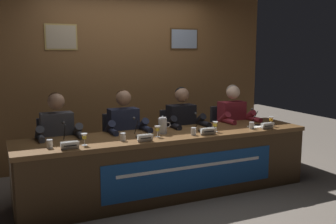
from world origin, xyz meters
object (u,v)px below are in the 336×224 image
(chair_far_left, at_px, (57,157))
(document_stack_far_right, at_px, (257,126))
(juice_glass_far_left, at_px, (84,137))
(panelist_center_left, at_px, (126,132))
(juice_glass_center_right, at_px, (215,125))
(microphone_center_right, at_px, (199,125))
(panelist_far_left, at_px, (59,138))
(water_cup_far_right, at_px, (252,126))
(chair_center_left, at_px, (121,150))
(conference_table, at_px, (172,154))
(panelist_far_right, at_px, (235,122))
(nameplate_far_right, at_px, (268,126))
(nameplate_center_right, at_px, (208,131))
(juice_glass_far_right, at_px, (271,119))
(nameplate_far_left, at_px, (70,145))
(chair_far_right, at_px, (226,138))
(water_pitcher_central, at_px, (163,125))
(microphone_center_left, at_px, (137,130))
(nameplate_center_left, at_px, (145,138))
(microphone_far_right, at_px, (256,120))
(chair_center_right, at_px, (177,144))
(juice_glass_center_left, at_px, (157,129))
(microphone_far_left, at_px, (65,136))
(water_cup_far_left, at_px, (50,144))
(water_cup_center_right, at_px, (193,132))
(panelist_center_right, at_px, (184,127))

(chair_far_left, relative_size, document_stack_far_right, 4.17)
(juice_glass_far_left, height_order, panelist_center_left, panelist_center_left)
(juice_glass_center_right, distance_m, microphone_center_right, 0.20)
(panelist_far_left, bearing_deg, water_cup_far_right, -14.45)
(panelist_center_left, relative_size, document_stack_far_right, 5.68)
(chair_center_left, bearing_deg, conference_table, -59.45)
(panelist_far_right, distance_m, nameplate_far_right, 0.67)
(nameplate_center_right, bearing_deg, juice_glass_far_right, 6.57)
(juice_glass_center_right, xyz_separation_m, panelist_far_right, (0.66, 0.54, -0.11))
(nameplate_center_right, distance_m, juice_glass_far_right, 1.01)
(water_cup_far_right, bearing_deg, chair_far_left, 160.90)
(panelist_far_right, bearing_deg, nameplate_far_left, -164.39)
(nameplate_far_left, xyz_separation_m, chair_far_right, (2.39, 0.87, -0.34))
(document_stack_far_right, bearing_deg, juice_glass_center_right, -177.05)
(nameplate_center_right, bearing_deg, nameplate_far_left, -179.32)
(panelist_center_left, bearing_deg, panelist_far_right, 0.00)
(juice_glass_far_left, xyz_separation_m, document_stack_far_right, (2.22, 0.05, -0.08))
(juice_glass_far_left, relative_size, chair_center_left, 0.14)
(water_pitcher_central, bearing_deg, microphone_center_left, -170.71)
(panelist_far_left, height_order, juice_glass_center_right, panelist_far_left)
(chair_far_left, relative_size, nameplate_far_right, 5.59)
(nameplate_center_left, bearing_deg, microphone_far_right, 8.67)
(chair_center_left, relative_size, document_stack_far_right, 4.17)
(nameplate_center_left, height_order, water_cup_far_right, water_cup_far_right)
(chair_center_left, height_order, microphone_center_right, microphone_center_right)
(juice_glass_center_right, bearing_deg, microphone_center_left, 172.75)
(chair_far_left, height_order, panelist_center_left, panelist_center_left)
(chair_center_right, bearing_deg, juice_glass_center_left, -129.98)
(juice_glass_center_right, bearing_deg, chair_far_right, 48.56)
(juice_glass_center_right, bearing_deg, water_cup_far_right, -3.96)
(microphone_far_left, height_order, chair_center_left, microphone_far_left)
(water_cup_far_left, height_order, microphone_center_left, microphone_center_left)
(microphone_center_left, distance_m, water_cup_center_right, 0.65)
(panelist_far_left, relative_size, document_stack_far_right, 5.68)
(water_cup_far_left, distance_m, water_cup_far_right, 2.42)
(nameplate_center_left, bearing_deg, juice_glass_center_left, 37.67)
(juice_glass_center_left, relative_size, microphone_center_right, 0.57)
(microphone_center_left, bearing_deg, panelist_center_left, 89.02)
(juice_glass_center_right, distance_m, water_cup_center_right, 0.33)
(microphone_center_left, xyz_separation_m, juice_glass_far_right, (1.79, -0.11, 0.01))
(juice_glass_far_left, height_order, nameplate_far_right, juice_glass_far_left)
(microphone_far_left, height_order, water_pitcher_central, microphone_far_left)
(chair_far_left, bearing_deg, document_stack_far_right, -16.55)
(juice_glass_far_right, bearing_deg, panelist_center_right, 151.57)
(chair_far_left, relative_size, panelist_center_left, 0.73)
(chair_center_right, height_order, panelist_far_right, panelist_far_right)
(chair_center_left, bearing_deg, panelist_far_left, -165.99)
(conference_table, height_order, panelist_far_left, panelist_far_left)
(chair_far_right, bearing_deg, microphone_center_right, -142.76)
(microphone_center_left, distance_m, panelist_far_right, 1.66)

